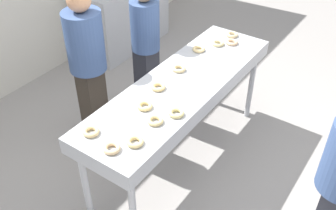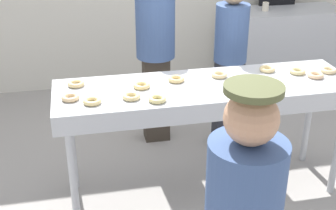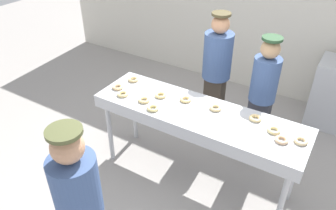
{
  "view_description": "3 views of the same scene",
  "coord_description": "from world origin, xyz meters",
  "px_view_note": "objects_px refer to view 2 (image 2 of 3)",
  "views": [
    {
      "loc": [
        -2.39,
        -1.52,
        2.84
      ],
      "look_at": [
        -0.32,
        -0.08,
        0.92
      ],
      "focal_mm": 41.44,
      "sensor_mm": 36.0,
      "label": 1
    },
    {
      "loc": [
        -0.93,
        -3.06,
        2.3
      ],
      "look_at": [
        -0.29,
        0.02,
        0.79
      ],
      "focal_mm": 49.28,
      "sensor_mm": 36.0,
      "label": 2
    },
    {
      "loc": [
        1.2,
        -2.55,
        2.87
      ],
      "look_at": [
        -0.34,
        -0.04,
        0.93
      ],
      "focal_mm": 35.09,
      "sensor_mm": 36.0,
      "label": 3
    }
  ],
  "objects_px": {
    "plain_donut_2": "(176,79)",
    "plain_donut_9": "(219,75)",
    "plain_donut_4": "(297,71)",
    "plain_donut_8": "(131,96)",
    "plain_donut_0": "(316,75)",
    "plain_donut_1": "(76,84)",
    "plain_donut_10": "(142,86)",
    "worker_assistant": "(230,56)",
    "plain_donut_6": "(329,70)",
    "fryer_conveyor": "(206,94)",
    "paper_cup_0": "(266,7)",
    "plain_donut_3": "(92,101)",
    "prep_counter": "(281,48)",
    "worker_baker": "(156,45)",
    "plain_donut_11": "(267,69)",
    "plain_donut_7": "(70,98)",
    "plain_donut_5": "(157,99)"
  },
  "relations": [
    {
      "from": "plain_donut_2",
      "to": "plain_donut_8",
      "type": "xyz_separation_m",
      "value": [
        -0.38,
        -0.25,
        0.0
      ]
    },
    {
      "from": "plain_donut_7",
      "to": "plain_donut_4",
      "type": "bearing_deg",
      "value": 4.48
    },
    {
      "from": "plain_donut_0",
      "to": "plain_donut_2",
      "type": "relative_size",
      "value": 1.0
    },
    {
      "from": "plain_donut_7",
      "to": "plain_donut_9",
      "type": "relative_size",
      "value": 1.0
    },
    {
      "from": "plain_donut_0",
      "to": "plain_donut_2",
      "type": "xyz_separation_m",
      "value": [
        -1.08,
        0.14,
        0.0
      ]
    },
    {
      "from": "plain_donut_1",
      "to": "plain_donut_4",
      "type": "xyz_separation_m",
      "value": [
        1.73,
        -0.1,
        0.0
      ]
    },
    {
      "from": "plain_donut_2",
      "to": "plain_donut_6",
      "type": "distance_m",
      "value": 1.23
    },
    {
      "from": "plain_donut_1",
      "to": "prep_counter",
      "type": "height_order",
      "value": "plain_donut_1"
    },
    {
      "from": "plain_donut_2",
      "to": "plain_donut_7",
      "type": "distance_m",
      "value": 0.81
    },
    {
      "from": "plain_donut_4",
      "to": "plain_donut_11",
      "type": "height_order",
      "value": "same"
    },
    {
      "from": "worker_assistant",
      "to": "plain_donut_4",
      "type": "bearing_deg",
      "value": 121.7
    },
    {
      "from": "plain_donut_11",
      "to": "paper_cup_0",
      "type": "xyz_separation_m",
      "value": [
        0.74,
        1.83,
        0.04
      ]
    },
    {
      "from": "plain_donut_0",
      "to": "plain_donut_1",
      "type": "xyz_separation_m",
      "value": [
        -1.83,
        0.21,
        0.0
      ]
    },
    {
      "from": "plain_donut_7",
      "to": "plain_donut_8",
      "type": "xyz_separation_m",
      "value": [
        0.42,
        -0.07,
        0.0
      ]
    },
    {
      "from": "plain_donut_0",
      "to": "plain_donut_11",
      "type": "height_order",
      "value": "same"
    },
    {
      "from": "plain_donut_5",
      "to": "plain_donut_11",
      "type": "xyz_separation_m",
      "value": [
        0.97,
        0.39,
        0.0
      ]
    },
    {
      "from": "plain_donut_9",
      "to": "plain_donut_11",
      "type": "relative_size",
      "value": 1.0
    },
    {
      "from": "fryer_conveyor",
      "to": "plain_donut_1",
      "type": "height_order",
      "value": "plain_donut_1"
    },
    {
      "from": "worker_baker",
      "to": "worker_assistant",
      "type": "bearing_deg",
      "value": 156.69
    },
    {
      "from": "plain_donut_2",
      "to": "plain_donut_6",
      "type": "height_order",
      "value": "same"
    },
    {
      "from": "plain_donut_7",
      "to": "worker_baker",
      "type": "bearing_deg",
      "value": 51.92
    },
    {
      "from": "plain_donut_4",
      "to": "plain_donut_8",
      "type": "distance_m",
      "value": 1.37
    },
    {
      "from": "plain_donut_1",
      "to": "worker_baker",
      "type": "distance_m",
      "value": 1.06
    },
    {
      "from": "plain_donut_5",
      "to": "plain_donut_9",
      "type": "bearing_deg",
      "value": 31.83
    },
    {
      "from": "plain_donut_8",
      "to": "prep_counter",
      "type": "xyz_separation_m",
      "value": [
        2.14,
        2.14,
        -0.49
      ]
    },
    {
      "from": "plain_donut_4",
      "to": "worker_baker",
      "type": "relative_size",
      "value": 0.07
    },
    {
      "from": "plain_donut_0",
      "to": "plain_donut_6",
      "type": "bearing_deg",
      "value": 26.09
    },
    {
      "from": "plain_donut_6",
      "to": "plain_donut_9",
      "type": "relative_size",
      "value": 1.0
    },
    {
      "from": "plain_donut_0",
      "to": "plain_donut_3",
      "type": "xyz_separation_m",
      "value": [
        -1.73,
        -0.13,
        0.0
      ]
    },
    {
      "from": "plain_donut_2",
      "to": "paper_cup_0",
      "type": "bearing_deg",
      "value": 51.44
    },
    {
      "from": "plain_donut_2",
      "to": "plain_donut_9",
      "type": "xyz_separation_m",
      "value": [
        0.35,
        0.02,
        0.0
      ]
    },
    {
      "from": "worker_assistant",
      "to": "prep_counter",
      "type": "bearing_deg",
      "value": -125.3
    },
    {
      "from": "plain_donut_0",
      "to": "plain_donut_11",
      "type": "xyz_separation_m",
      "value": [
        -0.32,
        0.2,
        0.0
      ]
    },
    {
      "from": "fryer_conveyor",
      "to": "plain_donut_0",
      "type": "relative_size",
      "value": 18.08
    },
    {
      "from": "plain_donut_10",
      "to": "worker_assistant",
      "type": "xyz_separation_m",
      "value": [
        0.93,
        0.71,
        -0.09
      ]
    },
    {
      "from": "plain_donut_4",
      "to": "plain_donut_9",
      "type": "distance_m",
      "value": 0.63
    },
    {
      "from": "plain_donut_2",
      "to": "plain_donut_9",
      "type": "height_order",
      "value": "same"
    },
    {
      "from": "plain_donut_2",
      "to": "plain_donut_7",
      "type": "bearing_deg",
      "value": -167.44
    },
    {
      "from": "plain_donut_7",
      "to": "plain_donut_6",
      "type": "bearing_deg",
      "value": 3.11
    },
    {
      "from": "plain_donut_6",
      "to": "fryer_conveyor",
      "type": "bearing_deg",
      "value": -177.74
    },
    {
      "from": "plain_donut_3",
      "to": "paper_cup_0",
      "type": "distance_m",
      "value": 3.05
    },
    {
      "from": "plain_donut_6",
      "to": "plain_donut_11",
      "type": "distance_m",
      "value": 0.49
    },
    {
      "from": "plain_donut_0",
      "to": "plain_donut_4",
      "type": "bearing_deg",
      "value": 134.38
    },
    {
      "from": "plain_donut_3",
      "to": "plain_donut_10",
      "type": "xyz_separation_m",
      "value": [
        0.37,
        0.2,
        0.0
      ]
    },
    {
      "from": "fryer_conveyor",
      "to": "paper_cup_0",
      "type": "xyz_separation_m",
      "value": [
        1.3,
        1.99,
        0.14
      ]
    },
    {
      "from": "plain_donut_8",
      "to": "worker_baker",
      "type": "bearing_deg",
      "value": 71.08
    },
    {
      "from": "plain_donut_7",
      "to": "plain_donut_10",
      "type": "xyz_separation_m",
      "value": [
        0.52,
        0.11,
        0.0
      ]
    },
    {
      "from": "worker_baker",
      "to": "plain_donut_11",
      "type": "bearing_deg",
      "value": 127.59
    },
    {
      "from": "plain_donut_3",
      "to": "worker_baker",
      "type": "bearing_deg",
      "value": 59.67
    },
    {
      "from": "fryer_conveyor",
      "to": "prep_counter",
      "type": "xyz_separation_m",
      "value": [
        1.56,
        2.0,
        -0.39
      ]
    }
  ]
}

